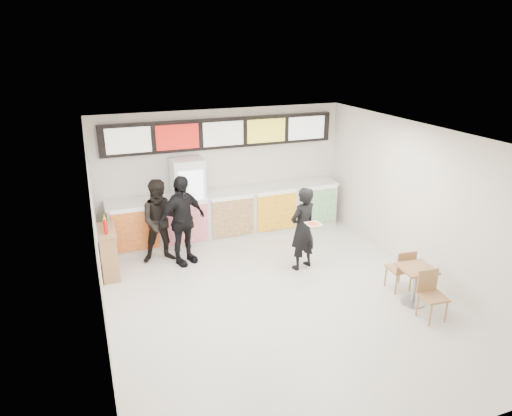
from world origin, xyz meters
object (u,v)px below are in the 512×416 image
drinks_fridge (189,201)px  customer_main (303,229)px  customer_left (161,221)px  cafe_table (416,279)px  customer_mid (182,221)px  condiment_ledge (108,252)px  service_counter (229,214)px

drinks_fridge → customer_main: (1.86, -2.10, -0.13)m
customer_left → cafe_table: (3.90, -3.31, -0.41)m
drinks_fridge → customer_left: size_ratio=1.11×
cafe_table → customer_mid: bearing=144.8°
customer_mid → condiment_ledge: (-1.51, 0.00, -0.46)m
service_counter → customer_mid: customer_mid is taller
customer_mid → service_counter: bearing=13.5°
drinks_fridge → customer_main: drinks_fridge is taller
cafe_table → condiment_ledge: (-5.02, 3.04, 0.01)m
customer_mid → condiment_ledge: bearing=156.0°
service_counter → cafe_table: (2.20, -4.04, -0.08)m
customer_main → customer_left: customer_left is taller
drinks_fridge → customer_main: bearing=-48.4°
service_counter → customer_mid: (-1.31, -1.00, 0.39)m
customer_main → cafe_table: (1.27, -1.96, -0.38)m
customer_main → customer_left: bearing=-46.0°
customer_left → condiment_ledge: (-1.12, -0.26, -0.40)m
drinks_fridge → cafe_table: size_ratio=1.35×
service_counter → condiment_ledge: 2.99m
customer_main → cafe_table: 2.37m
customer_left → service_counter: bearing=27.8°
cafe_table → condiment_ledge: size_ratio=1.26×
drinks_fridge → cafe_table: drinks_fridge is taller
service_counter → condiment_ledge: (-2.82, -1.00, -0.07)m
service_counter → customer_mid: size_ratio=2.89×
cafe_table → condiment_ledge: 5.87m
service_counter → customer_mid: 1.70m
service_counter → customer_main: 2.30m
customer_left → customer_mid: bearing=-30.5°
customer_left → condiment_ledge: size_ratio=1.54×
service_counter → customer_left: (-1.70, -0.74, 0.33)m
service_counter → cafe_table: service_counter is taller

